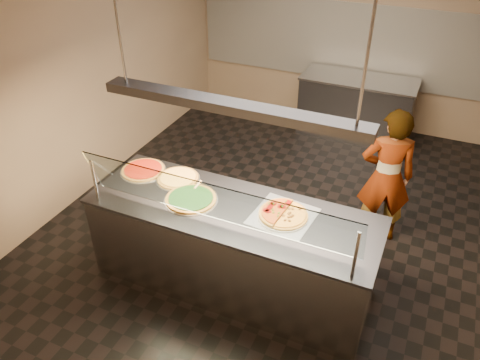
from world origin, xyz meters
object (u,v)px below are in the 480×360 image
at_px(serving_counter, 232,247).
at_px(sneeze_guard, 214,203).
at_px(pizza_cheese, 178,178).
at_px(half_pizza_sausage, 294,217).
at_px(perforated_tray, 283,215).
at_px(pizza_spinach, 191,198).
at_px(half_pizza_pepperoni, 272,210).
at_px(pizza_tomato, 143,170).
at_px(heat_lamp_housing, 231,106).
at_px(pizza_spatula, 199,188).
at_px(worker, 386,177).
at_px(prep_table, 356,107).

bearing_deg(serving_counter, sneeze_guard, -90.00).
bearing_deg(sneeze_guard, pizza_cheese, 140.99).
bearing_deg(half_pizza_sausage, perforated_tray, -179.54).
xyz_separation_m(serving_counter, half_pizza_sausage, (0.57, 0.09, 0.49)).
bearing_deg(pizza_cheese, pizza_spinach, -41.28).
distance_m(serving_counter, half_pizza_pepperoni, 0.62).
bearing_deg(serving_counter, pizza_tomato, 169.15).
bearing_deg(pizza_cheese, heat_lamp_housing, -17.85).
bearing_deg(sneeze_guard, serving_counter, 90.00).
xyz_separation_m(pizza_spinach, pizza_spatula, (-0.00, 0.17, 0.01)).
bearing_deg(half_pizza_sausage, serving_counter, -171.01).
xyz_separation_m(serving_counter, half_pizza_pepperoni, (0.36, 0.09, 0.50)).
distance_m(serving_counter, pizza_spinach, 0.63).
bearing_deg(half_pizza_pepperoni, pizza_cheese, 172.74).
relative_size(pizza_spinach, worker, 0.32).
distance_m(pizza_cheese, heat_lamp_housing, 1.25).
xyz_separation_m(half_pizza_pepperoni, half_pizza_sausage, (0.21, -0.00, -0.01)).
xyz_separation_m(perforated_tray, half_pizza_pepperoni, (-0.11, 0.00, 0.03)).
distance_m(perforated_tray, half_pizza_sausage, 0.11).
relative_size(half_pizza_sausage, pizza_spatula, 1.94).
xyz_separation_m(sneeze_guard, worker, (1.19, 1.69, -0.44)).
bearing_deg(half_pizza_pepperoni, sneeze_guard, -129.69).
bearing_deg(pizza_spatula, serving_counter, -18.15).
xyz_separation_m(half_pizza_pepperoni, pizza_cheese, (-1.06, 0.14, -0.02)).
bearing_deg(prep_table, half_pizza_pepperoni, -90.28).
bearing_deg(serving_counter, half_pizza_pepperoni, 14.18).
bearing_deg(serving_counter, half_pizza_sausage, 8.99).
xyz_separation_m(sneeze_guard, prep_table, (0.38, 4.05, -0.76)).
bearing_deg(heat_lamp_housing, pizza_spinach, -175.62).
bearing_deg(pizza_spatula, pizza_cheese, 162.58).
xyz_separation_m(pizza_spatula, prep_table, (0.79, 3.57, -0.49)).
height_order(sneeze_guard, pizza_cheese, sneeze_guard).
relative_size(sneeze_guard, worker, 1.58).
relative_size(serving_counter, perforated_tray, 4.76).
relative_size(serving_counter, pizza_cheese, 6.25).
distance_m(worker, heat_lamp_housing, 2.14).
relative_size(half_pizza_sausage, pizza_spinach, 0.89).
bearing_deg(worker, prep_table, -87.59).
distance_m(sneeze_guard, worker, 2.11).
xyz_separation_m(serving_counter, pizza_spinach, (-0.41, -0.03, 0.48)).
bearing_deg(perforated_tray, half_pizza_sausage, 0.46).
distance_m(sneeze_guard, half_pizza_pepperoni, 0.62).
bearing_deg(perforated_tray, pizza_tomato, 175.53).
distance_m(prep_table, worker, 2.51).
bearing_deg(worker, half_pizza_pepperoni, 40.21).
bearing_deg(half_pizza_pepperoni, half_pizza_sausage, -0.23).
bearing_deg(worker, pizza_cheese, 14.21).
distance_m(pizza_spinach, pizza_spatula, 0.17).
relative_size(half_pizza_pepperoni, pizza_spatula, 1.94).
distance_m(half_pizza_pepperoni, pizza_cheese, 1.07).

